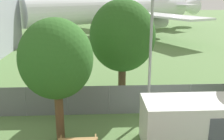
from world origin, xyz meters
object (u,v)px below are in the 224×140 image
at_px(tree_left_of_cabin, 56,59).
at_px(tree_behind_benches, 122,36).
at_px(portable_cabin, 193,123).
at_px(airplane, 118,9).

height_order(tree_left_of_cabin, tree_behind_benches, tree_behind_benches).
height_order(portable_cabin, tree_behind_benches, tree_behind_benches).
height_order(airplane, tree_left_of_cabin, airplane).
xyz_separation_m(portable_cabin, tree_left_of_cabin, (-6.59, 0.75, 3.10)).
distance_m(airplane, tree_behind_benches, 32.52).
distance_m(portable_cabin, tree_left_of_cabin, 7.32).
bearing_deg(airplane, tree_behind_benches, 51.60).
bearing_deg(tree_left_of_cabin, airplane, 81.28).
xyz_separation_m(tree_left_of_cabin, tree_behind_benches, (3.61, 5.17, 0.28)).
relative_size(tree_left_of_cabin, tree_behind_benches, 0.89).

